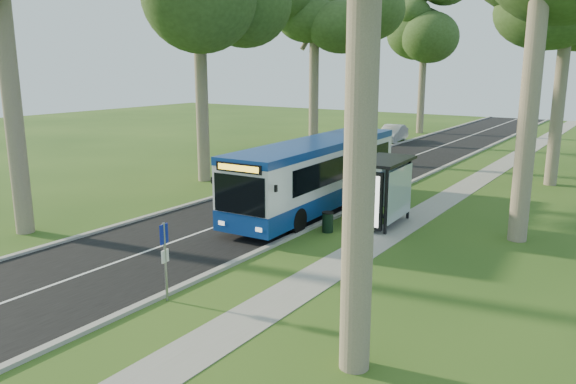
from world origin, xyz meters
name	(u,v)px	position (x,y,z in m)	size (l,w,h in m)	color
ground	(272,247)	(0.00, 0.00, 0.00)	(120.00, 120.00, 0.00)	#274916
road	(324,188)	(-3.50, 10.00, 0.01)	(7.00, 100.00, 0.02)	black
kerb_east	(382,195)	(0.00, 10.00, 0.06)	(0.25, 100.00, 0.12)	#9E9B93
kerb_west	(272,180)	(-7.00, 10.00, 0.06)	(0.25, 100.00, 0.12)	#9E9B93
centre_line	(324,188)	(-3.50, 10.00, 0.02)	(0.12, 100.00, 0.01)	white
footpath	(438,204)	(3.00, 10.00, 0.01)	(1.50, 100.00, 0.02)	gray
bus	(317,175)	(-1.44, 5.73, 1.69)	(3.09, 12.43, 3.27)	white
bus_stop_sign	(165,252)	(0.30, -5.70, 1.47)	(0.10, 0.33, 2.35)	gray
bus_shelter	(382,181)	(2.31, 4.70, 2.01)	(1.95, 3.39, 2.83)	black
litter_bin	(328,222)	(0.79, 2.85, 0.43)	(0.48, 0.48, 0.85)	black
car_white	(351,140)	(-9.27, 24.39, 0.67)	(1.57, 3.91, 1.33)	silver
car_silver	(392,134)	(-8.01, 29.98, 0.76)	(1.61, 4.62, 1.52)	#B3B6BB
tree_west_e	(426,12)	(-8.50, 38.00, 11.70)	(5.20, 5.20, 15.80)	#7A6B56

